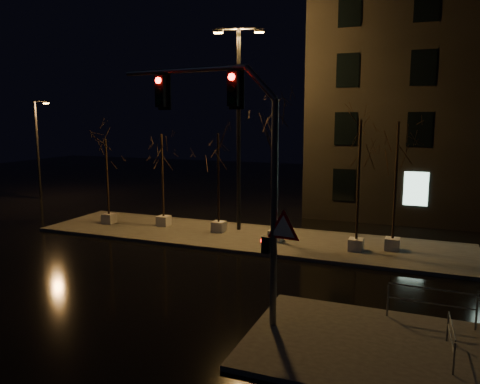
% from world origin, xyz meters
% --- Properties ---
extents(ground, '(90.00, 90.00, 0.00)m').
position_xyz_m(ground, '(0.00, 0.00, 0.00)').
color(ground, black).
rests_on(ground, ground).
extents(median, '(22.00, 5.00, 0.15)m').
position_xyz_m(median, '(0.00, 6.00, 0.07)').
color(median, '#413E3A').
rests_on(median, ground).
extents(sidewalk_corner, '(7.00, 5.00, 0.15)m').
position_xyz_m(sidewalk_corner, '(7.50, -3.50, 0.07)').
color(sidewalk_corner, '#413E3A').
rests_on(sidewalk_corner, ground).
extents(tree_0, '(1.80, 1.80, 4.93)m').
position_xyz_m(tree_0, '(-8.27, 5.88, 3.89)').
color(tree_0, beige).
rests_on(tree_0, median).
extents(tree_1, '(1.80, 1.80, 5.24)m').
position_xyz_m(tree_1, '(-5.04, 6.50, 4.12)').
color(tree_1, beige).
rests_on(tree_1, median).
extents(tree_2, '(1.80, 1.80, 5.32)m').
position_xyz_m(tree_2, '(-1.60, 6.36, 4.19)').
color(tree_2, beige).
rests_on(tree_2, median).
extents(tree_3, '(1.80, 1.80, 6.34)m').
position_xyz_m(tree_3, '(1.79, 5.67, 4.96)').
color(tree_3, beige).
rests_on(tree_3, median).
extents(tree_4, '(1.80, 1.80, 6.07)m').
position_xyz_m(tree_4, '(5.68, 5.44, 4.75)').
color(tree_4, beige).
rests_on(tree_4, median).
extents(tree_5, '(1.80, 1.80, 5.98)m').
position_xyz_m(tree_5, '(7.21, 6.16, 4.69)').
color(tree_5, beige).
rests_on(tree_5, median).
extents(traffic_signal_mast, '(6.08, 0.92, 7.48)m').
position_xyz_m(traffic_signal_mast, '(3.30, -3.17, 5.06)').
color(traffic_signal_mast, slate).
rests_on(traffic_signal_mast, sidewalk_corner).
extents(streetlight_main, '(2.58, 1.05, 10.50)m').
position_xyz_m(streetlight_main, '(-0.79, 7.22, 6.21)').
color(streetlight_main, black).
rests_on(streetlight_main, median).
extents(streetlight_far, '(1.45, 0.26, 7.37)m').
position_xyz_m(streetlight_far, '(-18.68, 11.42, 4.06)').
color(streetlight_far, black).
rests_on(streetlight_far, ground).
extents(guard_rail_a, '(2.48, 0.13, 1.07)m').
position_xyz_m(guard_rail_a, '(8.79, -1.50, 0.85)').
color(guard_rail_a, slate).
rests_on(guard_rail_a, sidewalk_corner).
extents(guard_rail_b, '(0.12, 1.81, 0.86)m').
position_xyz_m(guard_rail_b, '(9.25, -3.45, 0.70)').
color(guard_rail_b, slate).
rests_on(guard_rail_b, sidewalk_corner).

